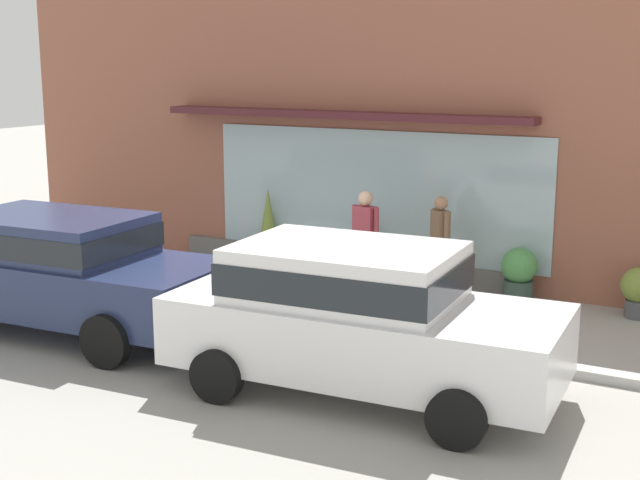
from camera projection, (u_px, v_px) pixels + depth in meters
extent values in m
plane|color=#9E9B93|center=(250.00, 316.00, 12.71)|extent=(60.00, 60.00, 0.00)
cube|color=#B2B2AD|center=(242.00, 316.00, 12.53)|extent=(14.00, 0.24, 0.12)
cube|color=#935642|center=(349.00, 124.00, 14.93)|extent=(14.00, 0.36, 5.16)
cube|color=#9EB7BC|center=(374.00, 194.00, 14.73)|extent=(6.11, 0.03, 2.16)
cube|color=#4C1E23|center=(340.00, 115.00, 14.59)|extent=(6.71, 0.56, 0.12)
cube|color=#605E59|center=(342.00, 263.00, 15.24)|extent=(6.51, 0.20, 0.36)
cylinder|color=gold|center=(390.00, 313.00, 12.77)|extent=(0.31, 0.31, 0.06)
cylinder|color=gold|center=(391.00, 289.00, 12.69)|extent=(0.21, 0.21, 0.67)
sphere|color=gold|center=(391.00, 262.00, 12.61)|extent=(0.23, 0.23, 0.23)
cylinder|color=gold|center=(382.00, 286.00, 12.75)|extent=(0.10, 0.09, 0.09)
cylinder|color=gold|center=(400.00, 288.00, 12.62)|extent=(0.10, 0.09, 0.09)
cylinder|color=gold|center=(387.00, 289.00, 12.56)|extent=(0.09, 0.10, 0.09)
cylinder|color=brown|center=(361.00, 272.00, 13.60)|extent=(0.12, 0.12, 0.84)
cylinder|color=brown|center=(369.00, 274.00, 13.49)|extent=(0.12, 0.12, 0.84)
cube|color=#8E333D|center=(365.00, 226.00, 13.39)|extent=(0.36, 0.27, 0.63)
sphere|color=tan|center=(366.00, 198.00, 13.30)|extent=(0.23, 0.23, 0.23)
cylinder|color=#8E333D|center=(355.00, 224.00, 13.52)|extent=(0.08, 0.08, 0.60)
cylinder|color=#8E333D|center=(376.00, 227.00, 13.25)|extent=(0.08, 0.08, 0.60)
cube|color=black|center=(351.00, 240.00, 13.65)|extent=(0.26, 0.15, 0.28)
cylinder|color=brown|center=(441.00, 274.00, 13.57)|extent=(0.12, 0.12, 0.80)
cylinder|color=brown|center=(437.00, 272.00, 13.72)|extent=(0.12, 0.12, 0.80)
cube|color=brown|center=(440.00, 229.00, 13.50)|extent=(0.35, 0.35, 0.60)
sphere|color=#A37556|center=(441.00, 203.00, 13.42)|extent=(0.22, 0.22, 0.22)
cylinder|color=brown|center=(446.00, 231.00, 13.32)|extent=(0.08, 0.08, 0.57)
cylinder|color=brown|center=(434.00, 226.00, 13.68)|extent=(0.08, 0.08, 0.57)
cube|color=white|center=(364.00, 335.00, 9.68)|extent=(4.47, 2.06, 0.78)
cube|color=white|center=(346.00, 274.00, 9.63)|extent=(2.49, 1.80, 0.65)
cube|color=#1E2328|center=(346.00, 274.00, 9.63)|extent=(2.54, 1.82, 0.36)
cylinder|color=black|center=(503.00, 360.00, 10.01)|extent=(0.61, 0.21, 0.60)
cylinder|color=black|center=(457.00, 419.00, 8.37)|extent=(0.61, 0.21, 0.60)
cylinder|color=black|center=(293.00, 329.00, 11.15)|extent=(0.61, 0.21, 0.60)
cylinder|color=black|center=(217.00, 376.00, 9.50)|extent=(0.61, 0.21, 0.60)
cube|color=navy|center=(66.00, 282.00, 11.90)|extent=(4.66, 2.09, 0.73)
cube|color=navy|center=(50.00, 236.00, 11.87)|extent=(2.60, 1.83, 0.59)
cube|color=#1E2328|center=(50.00, 236.00, 11.87)|extent=(2.65, 1.85, 0.32)
cylinder|color=black|center=(192.00, 302.00, 12.21)|extent=(0.68, 0.22, 0.68)
cylinder|color=black|center=(106.00, 341.00, 10.55)|extent=(0.68, 0.22, 0.68)
cylinder|color=black|center=(37.00, 281.00, 13.40)|extent=(0.68, 0.22, 0.68)
cylinder|color=#33473D|center=(269.00, 255.00, 15.78)|extent=(0.39, 0.39, 0.37)
cone|color=olive|center=(268.00, 217.00, 15.63)|extent=(0.35, 0.35, 1.04)
cylinder|color=#33473D|center=(365.00, 272.00, 14.66)|extent=(0.46, 0.46, 0.33)
cone|color=#23562D|center=(366.00, 236.00, 14.53)|extent=(0.41, 0.41, 0.91)
cylinder|color=#4C4C51|center=(637.00, 309.00, 12.63)|extent=(0.36, 0.36, 0.26)
sphere|color=olive|center=(639.00, 285.00, 12.56)|extent=(0.52, 0.52, 0.52)
cylinder|color=#33473D|center=(518.00, 291.00, 13.46)|extent=(0.46, 0.46, 0.34)
sphere|color=#4C934C|center=(519.00, 265.00, 13.38)|extent=(0.55, 0.55, 0.55)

